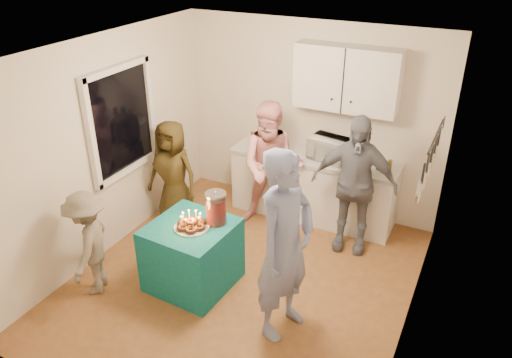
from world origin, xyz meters
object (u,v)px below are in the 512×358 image
at_px(counter, 313,188).
at_px(woman_back_right, 354,184).
at_px(party_table, 192,255).
at_px(microwave, 330,149).
at_px(woman_back_left, 173,174).
at_px(man_birthday, 285,246).
at_px(child_near_left, 89,244).
at_px(woman_back_center, 272,166).
at_px(punch_jar, 216,209).

height_order(counter, woman_back_right, woman_back_right).
height_order(counter, party_table, counter).
bearing_deg(microwave, woman_back_left, -141.34).
bearing_deg(microwave, woman_back_right, -35.05).
relative_size(man_birthday, woman_back_left, 1.34).
distance_m(microwave, child_near_left, 3.14).
bearing_deg(child_near_left, woman_back_right, 107.17).
height_order(woman_back_right, child_near_left, woman_back_right).
relative_size(party_table, woman_back_center, 0.50).
bearing_deg(man_birthday, child_near_left, 113.86).
relative_size(woman_back_left, woman_back_right, 0.83).
bearing_deg(punch_jar, woman_back_left, 144.24).
xyz_separation_m(punch_jar, man_birthday, (0.96, -0.37, 0.04)).
bearing_deg(punch_jar, woman_back_right, 48.78).
height_order(counter, punch_jar, punch_jar).
bearing_deg(counter, man_birthday, -77.08).
bearing_deg(woman_back_right, child_near_left, -145.35).
bearing_deg(microwave, man_birthday, -71.68).
height_order(woman_back_left, woman_back_right, woman_back_right).
bearing_deg(child_near_left, woman_back_center, 126.04).
relative_size(microwave, child_near_left, 0.43).
xyz_separation_m(microwave, woman_back_center, (-0.62, -0.42, -0.20)).
bearing_deg(woman_back_center, counter, 27.56).
bearing_deg(woman_back_center, party_table, -116.57).
xyz_separation_m(counter, microwave, (0.20, 0.00, 0.62)).
distance_m(counter, punch_jar, 1.91).
distance_m(counter, man_birthday, 2.27).
height_order(woman_back_center, woman_back_right, woman_back_right).
height_order(punch_jar, child_near_left, child_near_left).
distance_m(counter, woman_back_left, 1.89).
bearing_deg(party_table, woman_back_right, 47.53).
relative_size(punch_jar, woman_back_left, 0.23).
distance_m(microwave, punch_jar, 1.90).
distance_m(party_table, man_birthday, 1.33).
height_order(microwave, child_near_left, child_near_left).
relative_size(punch_jar, man_birthday, 0.17).
bearing_deg(man_birthday, woman_back_left, 73.72).
xyz_separation_m(counter, party_table, (-0.68, -1.97, -0.05)).
bearing_deg(punch_jar, woman_back_center, 88.46).
bearing_deg(punch_jar, party_table, -139.97).
xyz_separation_m(man_birthday, child_near_left, (-2.09, -0.39, -0.37)).
relative_size(counter, punch_jar, 6.47).
xyz_separation_m(party_table, woman_back_left, (-0.92, 1.00, 0.35)).
relative_size(party_table, woman_back_left, 0.58).
xyz_separation_m(microwave, party_table, (-0.88, -1.97, -0.67)).
bearing_deg(punch_jar, man_birthday, -20.99).
relative_size(party_table, punch_jar, 2.50).
bearing_deg(child_near_left, microwave, 119.74).
distance_m(counter, woman_back_center, 0.74).
relative_size(counter, man_birthday, 1.13).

